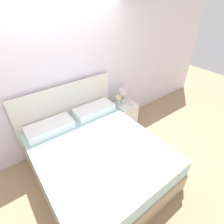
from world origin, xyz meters
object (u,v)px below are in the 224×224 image
at_px(bed, 96,157).
at_px(table_lamp, 123,93).
at_px(nightstand, 125,114).
at_px(flower_vase, 118,99).
at_px(teacup, 130,103).

xyz_separation_m(bed, table_lamp, (1.24, 0.83, 0.42)).
height_order(nightstand, flower_vase, flower_vase).
height_order(table_lamp, flower_vase, table_lamp).
xyz_separation_m(nightstand, teacup, (0.10, -0.06, 0.29)).
bearing_deg(bed, flower_vase, 36.16).
bearing_deg(table_lamp, flower_vase, -164.97).
relative_size(bed, flower_vase, 8.47).
distance_m(flower_vase, teacup, 0.31).
bearing_deg(table_lamp, teacup, -60.98).
bearing_deg(table_lamp, nightstand, -95.10).
xyz_separation_m(table_lamp, teacup, (0.09, -0.16, -0.21)).
xyz_separation_m(bed, nightstand, (1.24, 0.74, -0.08)).
bearing_deg(table_lamp, bed, -146.29).
height_order(bed, flower_vase, bed).
bearing_deg(nightstand, flower_vase, 164.17).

